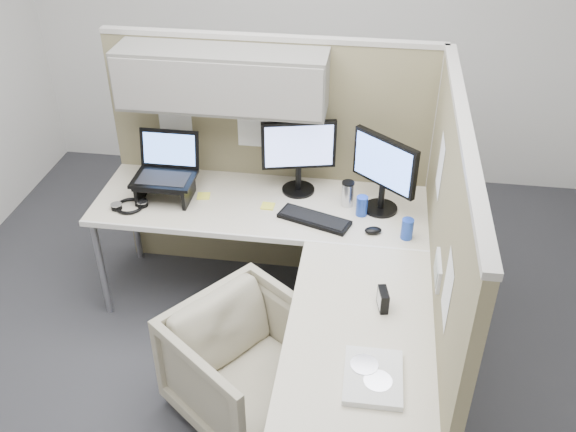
# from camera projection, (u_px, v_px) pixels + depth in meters

# --- Properties ---
(ground) EXTENTS (4.50, 4.50, 0.00)m
(ground) POSITION_uv_depth(u_px,v_px,m) (265.00, 358.00, 3.77)
(ground) COLOR #2E2E32
(ground) RESTS_ON ground
(partition_back) EXTENTS (2.00, 0.36, 1.63)m
(partition_back) POSITION_uv_depth(u_px,v_px,m) (250.00, 125.00, 3.87)
(partition_back) COLOR #857A57
(partition_back) RESTS_ON ground
(partition_right) EXTENTS (0.07, 2.03, 1.63)m
(partition_right) POSITION_uv_depth(u_px,v_px,m) (439.00, 270.00, 3.15)
(partition_right) COLOR #857A57
(partition_right) RESTS_ON ground
(desk) EXTENTS (2.00, 1.98, 0.73)m
(desk) POSITION_uv_depth(u_px,v_px,m) (289.00, 254.00, 3.48)
(desk) COLOR beige
(desk) RESTS_ON ground
(office_chair) EXTENTS (0.92, 0.93, 0.70)m
(office_chair) POSITION_uv_depth(u_px,v_px,m) (248.00, 361.00, 3.28)
(office_chair) COLOR #B9B393
(office_chair) RESTS_ON ground
(monitor_left) EXTENTS (0.44, 0.20, 0.47)m
(monitor_left) POSITION_uv_depth(u_px,v_px,m) (299.00, 151.00, 3.78)
(monitor_left) COLOR black
(monitor_left) RESTS_ON desk
(monitor_right) EXTENTS (0.36, 0.31, 0.47)m
(monitor_right) POSITION_uv_depth(u_px,v_px,m) (384.00, 169.00, 3.61)
(monitor_right) COLOR black
(monitor_right) RESTS_ON desk
(laptop_station) EXTENTS (0.36, 0.31, 0.38)m
(laptop_station) POSITION_uv_depth(u_px,v_px,m) (166.00, 175.00, 3.81)
(laptop_station) COLOR black
(laptop_station) RESTS_ON desk
(keyboard) EXTENTS (0.44, 0.27, 0.02)m
(keyboard) POSITION_uv_depth(u_px,v_px,m) (314.00, 219.00, 3.66)
(keyboard) COLOR black
(keyboard) RESTS_ON desk
(mouse) EXTENTS (0.11, 0.08, 0.03)m
(mouse) POSITION_uv_depth(u_px,v_px,m) (373.00, 230.00, 3.56)
(mouse) COLOR black
(mouse) RESTS_ON desk
(travel_mug) EXTENTS (0.07, 0.07, 0.16)m
(travel_mug) POSITION_uv_depth(u_px,v_px,m) (348.00, 194.00, 3.76)
(travel_mug) COLOR silver
(travel_mug) RESTS_ON desk
(soda_can_green) EXTENTS (0.07, 0.07, 0.12)m
(soda_can_green) POSITION_uv_depth(u_px,v_px,m) (407.00, 229.00, 3.50)
(soda_can_green) COLOR #1E3FA5
(soda_can_green) RESTS_ON desk
(soda_can_silver) EXTENTS (0.07, 0.07, 0.12)m
(soda_can_silver) POSITION_uv_depth(u_px,v_px,m) (362.00, 206.00, 3.69)
(soda_can_silver) COLOR #1E3FA5
(soda_can_silver) RESTS_ON desk
(sticky_note_c) EXTENTS (0.09, 0.09, 0.01)m
(sticky_note_c) POSITION_uv_depth(u_px,v_px,m) (204.00, 196.00, 3.88)
(sticky_note_c) COLOR #FAF641
(sticky_note_c) RESTS_ON desk
(sticky_note_d) EXTENTS (0.08, 0.08, 0.01)m
(sticky_note_d) POSITION_uv_depth(u_px,v_px,m) (268.00, 206.00, 3.79)
(sticky_note_d) COLOR #FAF641
(sticky_note_d) RESTS_ON desk
(headphones) EXTENTS (0.22, 0.22, 0.03)m
(headphones) POSITION_uv_depth(u_px,v_px,m) (130.00, 206.00, 3.77)
(headphones) COLOR black
(headphones) RESTS_ON desk
(paper_stack) EXTENTS (0.25, 0.31, 0.03)m
(paper_stack) POSITION_uv_depth(u_px,v_px,m) (373.00, 377.00, 2.68)
(paper_stack) COLOR white
(paper_stack) RESTS_ON desk
(desk_clock) EXTENTS (0.06, 0.11, 0.10)m
(desk_clock) POSITION_uv_depth(u_px,v_px,m) (383.00, 299.00, 3.03)
(desk_clock) COLOR black
(desk_clock) RESTS_ON desk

